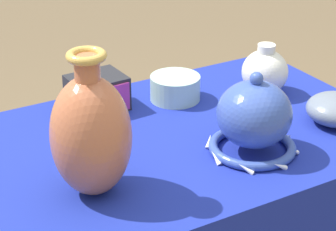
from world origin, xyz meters
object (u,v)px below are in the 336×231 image
pot_squat_celadon (175,88)px  jar_round_ivory (265,71)px  vase_dome_bell (254,120)px  mosaic_tile_box (97,93)px  vase_tall_bulbous (91,134)px

pot_squat_celadon → jar_round_ivory: jar_round_ivory is taller
vase_dome_bell → mosaic_tile_box: 0.45m
vase_tall_bulbous → jar_round_ivory: bearing=20.1°
mosaic_tile_box → vase_tall_bulbous: bearing=-118.3°
vase_dome_bell → mosaic_tile_box: bearing=119.0°
pot_squat_celadon → jar_round_ivory: size_ratio=0.96×
vase_tall_bulbous → vase_dome_bell: bearing=-3.9°
vase_dome_bell → jar_round_ivory: (0.23, 0.25, -0.02)m
mosaic_tile_box → jar_round_ivory: size_ratio=1.03×
vase_tall_bulbous → pot_squat_celadon: size_ratio=2.29×
jar_round_ivory → pot_squat_celadon: bearing=159.8°
vase_dome_bell → pot_squat_celadon: vase_dome_bell is taller
pot_squat_celadon → vase_tall_bulbous: bearing=-140.7°
vase_dome_bell → jar_round_ivory: bearing=48.0°
mosaic_tile_box → jar_round_ivory: bearing=-19.6°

